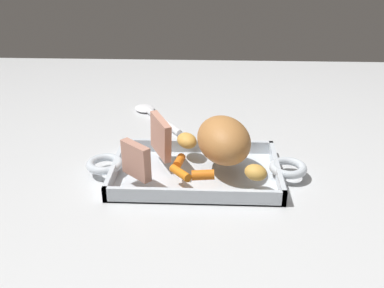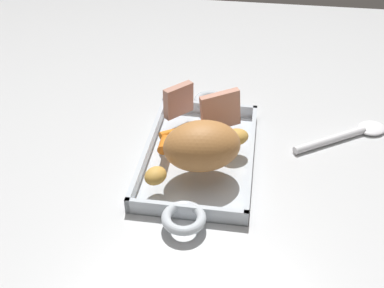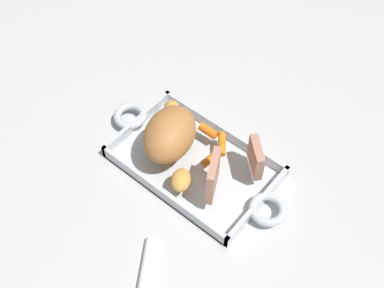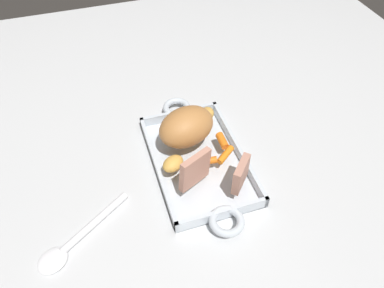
{
  "view_description": "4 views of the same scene",
  "coord_description": "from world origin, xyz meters",
  "px_view_note": "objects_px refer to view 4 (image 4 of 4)",
  "views": [
    {
      "loc": [
        0.02,
        -0.76,
        0.45
      ],
      "look_at": [
        -0.01,
        0.01,
        0.07
      ],
      "focal_mm": 40.71,
      "sensor_mm": 36.0,
      "label": 1
    },
    {
      "loc": [
        0.73,
        0.1,
        0.59
      ],
      "look_at": [
        0.01,
        -0.01,
        0.04
      ],
      "focal_mm": 44.67,
      "sensor_mm": 36.0,
      "label": 2
    },
    {
      "loc": [
        -0.35,
        0.43,
        0.84
      ],
      "look_at": [
        0.02,
        -0.01,
        0.05
      ],
      "focal_mm": 44.66,
      "sensor_mm": 36.0,
      "label": 3
    },
    {
      "loc": [
        -0.54,
        0.19,
        0.68
      ],
      "look_at": [
        0.03,
        0.01,
        0.04
      ],
      "focal_mm": 34.49,
      "sensor_mm": 36.0,
      "label": 4
    }
  ],
  "objects_px": {
    "pork_roast": "(186,127)",
    "baby_carrot_center_right": "(222,141)",
    "roast_slice_outer": "(241,174)",
    "baby_carrot_southeast": "(225,155)",
    "roast_slice_thick": "(195,170)",
    "roasting_dish": "(198,160)",
    "serving_spoon": "(76,239)",
    "potato_corner": "(207,114)",
    "baby_carrot_southwest": "(208,161)",
    "potato_halved": "(173,164)"
  },
  "relations": [
    {
      "from": "pork_roast",
      "to": "roast_slice_outer",
      "type": "relative_size",
      "value": 2.08
    },
    {
      "from": "roast_slice_outer",
      "to": "baby_carrot_center_right",
      "type": "bearing_deg",
      "value": -3.2
    },
    {
      "from": "baby_carrot_southwest",
      "to": "baby_carrot_center_right",
      "type": "distance_m",
      "value": 0.07
    },
    {
      "from": "roast_slice_outer",
      "to": "baby_carrot_center_right",
      "type": "height_order",
      "value": "roast_slice_outer"
    },
    {
      "from": "pork_roast",
      "to": "baby_carrot_southeast",
      "type": "bearing_deg",
      "value": -139.42
    },
    {
      "from": "roast_slice_outer",
      "to": "serving_spoon",
      "type": "xyz_separation_m",
      "value": [
        -0.01,
        0.36,
        -0.06
      ]
    },
    {
      "from": "pork_roast",
      "to": "baby_carrot_center_right",
      "type": "bearing_deg",
      "value": -116.38
    },
    {
      "from": "baby_carrot_southwest",
      "to": "potato_corner",
      "type": "relative_size",
      "value": 0.94
    },
    {
      "from": "roasting_dish",
      "to": "roast_slice_thick",
      "type": "distance_m",
      "value": 0.1
    },
    {
      "from": "potato_corner",
      "to": "roast_slice_outer",
      "type": "bearing_deg",
      "value": 179.38
    },
    {
      "from": "roasting_dish",
      "to": "baby_carrot_southeast",
      "type": "xyz_separation_m",
      "value": [
        -0.03,
        -0.06,
        0.03
      ]
    },
    {
      "from": "roast_slice_outer",
      "to": "pork_roast",
      "type": "bearing_deg",
      "value": 23.53
    },
    {
      "from": "pork_roast",
      "to": "serving_spoon",
      "type": "height_order",
      "value": "pork_roast"
    },
    {
      "from": "roast_slice_outer",
      "to": "baby_carrot_southwest",
      "type": "height_order",
      "value": "roast_slice_outer"
    },
    {
      "from": "baby_carrot_southwest",
      "to": "baby_carrot_southeast",
      "type": "distance_m",
      "value": 0.05
    },
    {
      "from": "roast_slice_outer",
      "to": "baby_carrot_center_right",
      "type": "relative_size",
      "value": 1.61
    },
    {
      "from": "roast_slice_thick",
      "to": "baby_carrot_center_right",
      "type": "height_order",
      "value": "roast_slice_thick"
    },
    {
      "from": "potato_corner",
      "to": "roasting_dish",
      "type": "bearing_deg",
      "value": 151.45
    },
    {
      "from": "baby_carrot_southeast",
      "to": "potato_halved",
      "type": "height_order",
      "value": "potato_halved"
    },
    {
      "from": "roast_slice_outer",
      "to": "potato_corner",
      "type": "xyz_separation_m",
      "value": [
        0.22,
        -0.0,
        -0.02
      ]
    },
    {
      "from": "serving_spoon",
      "to": "roasting_dish",
      "type": "bearing_deg",
      "value": 168.56
    },
    {
      "from": "roast_slice_outer",
      "to": "baby_carrot_southwest",
      "type": "xyz_separation_m",
      "value": [
        0.08,
        0.05,
        -0.03
      ]
    },
    {
      "from": "baby_carrot_southwest",
      "to": "potato_halved",
      "type": "relative_size",
      "value": 0.76
    },
    {
      "from": "serving_spoon",
      "to": "baby_carrot_southwest",
      "type": "bearing_deg",
      "value": 162.46
    },
    {
      "from": "roasting_dish",
      "to": "baby_carrot_southeast",
      "type": "bearing_deg",
      "value": -115.09
    },
    {
      "from": "roast_slice_thick",
      "to": "serving_spoon",
      "type": "height_order",
      "value": "roast_slice_thick"
    },
    {
      "from": "baby_carrot_southwest",
      "to": "roast_slice_outer",
      "type": "bearing_deg",
      "value": -148.88
    },
    {
      "from": "baby_carrot_southwest",
      "to": "baby_carrot_southeast",
      "type": "xyz_separation_m",
      "value": [
        0.01,
        -0.04,
        -0.0
      ]
    },
    {
      "from": "roasting_dish",
      "to": "roast_slice_thick",
      "type": "relative_size",
      "value": 5.51
    },
    {
      "from": "roast_slice_thick",
      "to": "roasting_dish",
      "type": "bearing_deg",
      "value": -23.99
    },
    {
      "from": "baby_carrot_southeast",
      "to": "roast_slice_thick",
      "type": "bearing_deg",
      "value": 116.83
    },
    {
      "from": "serving_spoon",
      "to": "roast_slice_outer",
      "type": "bearing_deg",
      "value": 148.59
    },
    {
      "from": "baby_carrot_southeast",
      "to": "baby_carrot_center_right",
      "type": "xyz_separation_m",
      "value": [
        0.04,
        -0.01,
        0.0
      ]
    },
    {
      "from": "roast_slice_outer",
      "to": "baby_carrot_southeast",
      "type": "xyz_separation_m",
      "value": [
        0.08,
        0.0,
        -0.03
      ]
    },
    {
      "from": "pork_roast",
      "to": "baby_carrot_southeast",
      "type": "relative_size",
      "value": 2.65
    },
    {
      "from": "roast_slice_thick",
      "to": "potato_corner",
      "type": "relative_size",
      "value": 1.87
    },
    {
      "from": "roast_slice_thick",
      "to": "baby_carrot_southwest",
      "type": "xyz_separation_m",
      "value": [
        0.04,
        -0.04,
        -0.03
      ]
    },
    {
      "from": "roast_slice_thick",
      "to": "baby_carrot_center_right",
      "type": "xyz_separation_m",
      "value": [
        0.09,
        -0.1,
        -0.03
      ]
    },
    {
      "from": "roast_slice_thick",
      "to": "potato_corner",
      "type": "bearing_deg",
      "value": -26.81
    },
    {
      "from": "baby_carrot_southwest",
      "to": "serving_spoon",
      "type": "distance_m",
      "value": 0.33
    },
    {
      "from": "roast_slice_outer",
      "to": "baby_carrot_southeast",
      "type": "relative_size",
      "value": 1.28
    },
    {
      "from": "roast_slice_outer",
      "to": "baby_carrot_southeast",
      "type": "bearing_deg",
      "value": 0.93
    },
    {
      "from": "roast_slice_thick",
      "to": "potato_corner",
      "type": "height_order",
      "value": "roast_slice_thick"
    },
    {
      "from": "potato_halved",
      "to": "serving_spoon",
      "type": "bearing_deg",
      "value": 113.11
    },
    {
      "from": "baby_carrot_southwest",
      "to": "baby_carrot_southeast",
      "type": "relative_size",
      "value": 0.77
    },
    {
      "from": "baby_carrot_center_right",
      "to": "potato_corner",
      "type": "height_order",
      "value": "potato_corner"
    },
    {
      "from": "baby_carrot_southeast",
      "to": "potato_halved",
      "type": "bearing_deg",
      "value": 87.36
    },
    {
      "from": "roast_slice_thick",
      "to": "baby_carrot_southwest",
      "type": "distance_m",
      "value": 0.07
    },
    {
      "from": "baby_carrot_southwest",
      "to": "baby_carrot_southeast",
      "type": "bearing_deg",
      "value": -83.4
    },
    {
      "from": "roasting_dish",
      "to": "roast_slice_outer",
      "type": "height_order",
      "value": "roast_slice_outer"
    }
  ]
}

